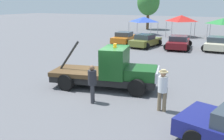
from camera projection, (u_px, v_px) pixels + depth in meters
ground_plane at (104, 87)px, 13.68m from camera, size 160.00×160.00×0.00m
tow_truck at (110, 71)px, 13.35m from camera, size 6.00×3.15×2.51m
person_near_truck at (163, 87)px, 10.42m from camera, size 0.41×0.41×1.83m
person_at_hood at (92, 81)px, 11.35m from camera, size 0.40×0.40×1.78m
parked_car_orange at (125, 38)px, 28.47m from camera, size 2.57×4.42×1.34m
parked_car_olive at (145, 41)px, 26.25m from camera, size 2.76×4.46×1.34m
parked_car_maroon at (178, 42)px, 25.19m from camera, size 2.88×4.77×1.34m
parked_car_cream at (216, 44)px, 24.43m from camera, size 2.41×4.40×1.34m
canopy_tent_blue at (144, 19)px, 36.20m from camera, size 3.37×3.37×2.56m
canopy_tent_red at (181, 18)px, 33.57m from camera, size 3.27×3.27×2.92m
canopy_tent_green at (223, 21)px, 32.31m from camera, size 3.29×3.29×2.60m
tree_right at (148, 2)px, 42.93m from camera, size 3.84×3.84×6.86m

